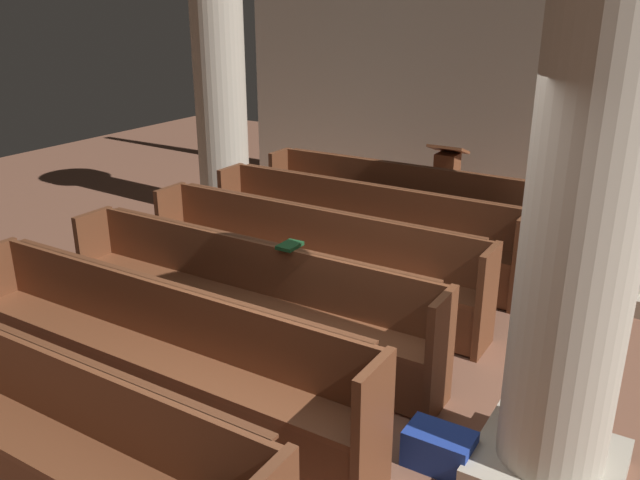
{
  "coord_description": "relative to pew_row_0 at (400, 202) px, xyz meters",
  "views": [
    {
      "loc": [
        2.01,
        -3.32,
        2.87
      ],
      "look_at": [
        -0.97,
        1.53,
        0.75
      ],
      "focal_mm": 36.65,
      "sensor_mm": 36.0,
      "label": 1
    }
  ],
  "objects": [
    {
      "name": "pillar_far_side",
      "position": [
        -2.59,
        -0.21,
        1.4
      ],
      "size": [
        1.0,
        1.0,
        3.68
      ],
      "color": "#B6AD9A",
      "rests_on": "ground"
    },
    {
      "name": "pew_row_1",
      "position": [
        0.0,
        -1.04,
        0.0
      ],
      "size": [
        3.62,
        0.46,
        0.95
      ],
      "color": "brown",
      "rests_on": "ground"
    },
    {
      "name": "kneeler_box_blue",
      "position": [
        2.01,
        -3.69,
        -0.38
      ],
      "size": [
        0.43,
        0.27,
        0.26
      ],
      "primitive_type": "cube",
      "color": "navy",
      "rests_on": "ground"
    },
    {
      "name": "ground_plane",
      "position": [
        1.17,
        -3.74,
        -0.51
      ],
      "size": [
        19.2,
        19.2,
        0.0
      ],
      "primitive_type": "plane",
      "color": "brown"
    },
    {
      "name": "pew_row_4",
      "position": [
        0.0,
        -4.17,
        0.0
      ],
      "size": [
        3.62,
        0.46,
        0.95
      ],
      "color": "brown",
      "rests_on": "ground"
    },
    {
      "name": "hymn_book",
      "position": [
        0.36,
        -2.94,
        0.45
      ],
      "size": [
        0.15,
        0.22,
        0.03
      ],
      "primitive_type": "cube",
      "color": "#194723",
      "rests_on": "pew_row_3"
    },
    {
      "name": "pew_row_0",
      "position": [
        0.0,
        0.0,
        0.0
      ],
      "size": [
        3.62,
        0.46,
        0.95
      ],
      "color": "brown",
      "rests_on": "ground"
    },
    {
      "name": "pew_row_5",
      "position": [
        0.0,
        -5.22,
        0.0
      ],
      "size": [
        3.62,
        0.47,
        0.95
      ],
      "color": "brown",
      "rests_on": "ground"
    },
    {
      "name": "pew_row_3",
      "position": [
        0.0,
        -3.13,
        0.0
      ],
      "size": [
        3.62,
        0.46,
        0.95
      ],
      "color": "brown",
      "rests_on": "ground"
    },
    {
      "name": "pillar_aisle_rear",
      "position": [
        2.64,
        -3.45,
        1.4
      ],
      "size": [
        0.95,
        0.95,
        3.68
      ],
      "color": "#B6AD9A",
      "rests_on": "ground"
    },
    {
      "name": "back_wall",
      "position": [
        1.17,
        2.34,
        1.74
      ],
      "size": [
        10.0,
        0.16,
        4.5
      ],
      "primitive_type": "cube",
      "color": "beige",
      "rests_on": "ground"
    },
    {
      "name": "pew_row_2",
      "position": [
        0.0,
        -2.09,
        0.0
      ],
      "size": [
        3.62,
        0.47,
        0.95
      ],
      "color": "brown",
      "rests_on": "ground"
    },
    {
      "name": "lectern",
      "position": [
        0.21,
        0.98,
        -0.06
      ],
      "size": [
        0.48,
        0.45,
        1.08
      ],
      "color": "brown",
      "rests_on": "ground"
    }
  ]
}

